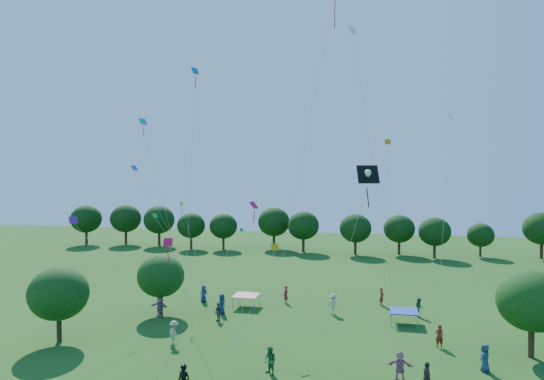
# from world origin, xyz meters

# --- Properties ---
(near_tree_west) EXTENTS (4.23, 4.23, 5.44)m
(near_tree_west) POSITION_xyz_m (-15.18, 11.79, 3.52)
(near_tree_west) COLOR #422B19
(near_tree_west) RESTS_ON ground
(near_tree_north) EXTENTS (4.02, 4.02, 5.15)m
(near_tree_north) POSITION_xyz_m (-10.99, 19.74, 3.33)
(near_tree_north) COLOR #422B19
(near_tree_north) RESTS_ON ground
(near_tree_east) EXTENTS (4.46, 4.46, 5.78)m
(near_tree_east) POSITION_xyz_m (17.14, 15.70, 3.76)
(near_tree_east) COLOR #422B19
(near_tree_east) RESTS_ON ground
(treeline) EXTENTS (88.01, 8.77, 6.77)m
(treeline) POSITION_xyz_m (-1.73, 55.43, 4.09)
(treeline) COLOR #422B19
(treeline) RESTS_ON ground
(tent_red_stripe) EXTENTS (2.20, 2.20, 1.10)m
(tent_red_stripe) POSITION_xyz_m (-4.40, 23.49, 1.04)
(tent_red_stripe) COLOR #F04C1C
(tent_red_stripe) RESTS_ON ground
(tent_blue) EXTENTS (2.20, 2.20, 1.10)m
(tent_blue) POSITION_xyz_m (9.34, 21.26, 1.04)
(tent_blue) COLOR #1B3DB4
(tent_blue) RESTS_ON ground
(crowd_person_0) EXTENTS (0.60, 0.91, 1.71)m
(crowd_person_0) POSITION_xyz_m (13.64, 12.58, 0.86)
(crowd_person_0) COLOR navy
(crowd_person_0) RESTS_ON ground
(crowd_person_1) EXTENTS (0.70, 0.71, 1.62)m
(crowd_person_1) POSITION_xyz_m (-1.10, 25.45, 0.81)
(crowd_person_1) COLOR maroon
(crowd_person_1) RESTS_ON ground
(crowd_person_2) EXTENTS (0.56, 0.85, 1.60)m
(crowd_person_2) POSITION_xyz_m (10.72, 23.60, 0.80)
(crowd_person_2) COLOR #255832
(crowd_person_2) RESTS_ON ground
(crowd_person_3) EXTENTS (1.20, 1.05, 1.71)m
(crowd_person_3) POSITION_xyz_m (-6.90, 13.01, 0.85)
(crowd_person_3) COLOR #A6A385
(crowd_person_3) RESTS_ON ground
(crowd_person_4) EXTENTS (0.69, 0.98, 1.53)m
(crowd_person_4) POSITION_xyz_m (-5.53, 18.88, 0.76)
(crowd_person_4) COLOR #3C3730
(crowd_person_4) RESTS_ON ground
(crowd_person_5) EXTENTS (1.67, 0.79, 1.72)m
(crowd_person_5) POSITION_xyz_m (-10.80, 19.03, 0.86)
(crowd_person_5) COLOR #A25E8F
(crowd_person_5) RESTS_ON ground
(crowd_person_6) EXTENTS (0.59, 0.93, 1.77)m
(crowd_person_6) POSITION_xyz_m (-5.88, 20.84, 0.88)
(crowd_person_6) COLOR navy
(crowd_person_6) RESTS_ON ground
(crowd_person_7) EXTENTS (0.56, 0.71, 1.65)m
(crowd_person_7) POSITION_xyz_m (7.67, 26.46, 0.83)
(crowd_person_7) COLOR maroon
(crowd_person_7) RESTS_ON ground
(crowd_person_8) EXTENTS (0.94, 0.86, 1.70)m
(crowd_person_8) POSITION_xyz_m (0.85, 9.44, 0.85)
(crowd_person_8) COLOR #2B6631
(crowd_person_8) RESTS_ON ground
(crowd_person_9) EXTENTS (1.26, 0.88, 1.77)m
(crowd_person_9) POSITION_xyz_m (3.54, 22.85, 0.88)
(crowd_person_9) COLOR #B9B594
(crowd_person_9) RESTS_ON ground
(crowd_person_10) EXTENTS (0.64, 1.07, 1.71)m
(crowd_person_10) POSITION_xyz_m (9.86, 8.90, 0.85)
(crowd_person_10) COLOR #38302D
(crowd_person_10) RESTS_ON ground
(crowd_person_11) EXTENTS (1.57, 0.62, 1.66)m
(crowd_person_11) POSITION_xyz_m (8.48, 10.40, 0.83)
(crowd_person_11) COLOR #A25E87
(crowd_person_11) RESTS_ON ground
(crowd_person_12) EXTENTS (0.81, 0.88, 1.59)m
(crowd_person_12) POSITION_xyz_m (-8.73, 24.20, 0.80)
(crowd_person_12) COLOR navy
(crowd_person_12) RESTS_ON ground
(crowd_person_13) EXTENTS (0.69, 0.55, 1.62)m
(crowd_person_13) POSITION_xyz_m (11.43, 16.30, 0.81)
(crowd_person_13) COLOR maroon
(crowd_person_13) RESTS_ON ground
(pirate_kite) EXTENTS (3.56, 2.83, 11.35)m
(pirate_kite) POSITION_xyz_m (6.51, 10.83, 11.98)
(pirate_kite) COLOR black
(red_high_kite) EXTENTS (4.46, 5.49, 26.09)m
(red_high_kite) POSITION_xyz_m (2.95, 19.17, 21.55)
(red_high_kite) COLOR red
(small_kite_0) EXTENTS (0.61, 4.67, 8.80)m
(small_kite_0) POSITION_xyz_m (-1.63, 14.85, 8.71)
(small_kite_0) COLOR #D10C40
(small_kite_1) EXTENTS (1.79, 5.08, 5.66)m
(small_kite_1) POSITION_xyz_m (-0.41, 15.46, 5.98)
(small_kite_1) COLOR orange
(small_kite_2) EXTENTS (1.20, 1.32, 14.77)m
(small_kite_2) POSITION_xyz_m (11.61, 14.67, 12.34)
(small_kite_2) COLOR #F0F916
(small_kite_3) EXTENTS (4.64, 1.77, 7.20)m
(small_kite_3) POSITION_xyz_m (-11.93, 22.52, 7.02)
(small_kite_3) COLOR green
(small_kite_4) EXTENTS (0.71, 1.90, 19.91)m
(small_kite_4) POSITION_xyz_m (-8.23, 20.44, 17.00)
(small_kite_4) COLOR #115FB3
(small_kite_5) EXTENTS (5.85, 3.06, 7.73)m
(small_kite_5) POSITION_xyz_m (-13.50, 12.80, 7.61)
(small_kite_5) COLOR #681890
(small_kite_6) EXTENTS (3.39, 1.77, 20.06)m
(small_kite_6) POSITION_xyz_m (6.30, 11.85, 16.08)
(small_kite_6) COLOR white
(small_kite_7) EXTENTS (4.99, 1.57, 15.67)m
(small_kite_7) POSITION_xyz_m (-12.15, 20.33, 14.03)
(small_kite_7) COLOR #0C95B4
(small_kite_8) EXTENTS (4.54, 1.69, 6.70)m
(small_kite_8) POSITION_xyz_m (-5.50, 10.23, 6.84)
(small_kite_8) COLOR #E90D3F
(small_kite_9) EXTENTS (0.56, 0.99, 13.84)m
(small_kite_9) POSITION_xyz_m (8.01, 24.95, 11.84)
(small_kite_9) COLOR orange
(small_kite_10) EXTENTS (1.99, 1.57, 8.24)m
(small_kite_10) POSITION_xyz_m (-9.83, 22.92, 7.40)
(small_kite_10) COLOR gold
(small_kite_11) EXTENTS (2.31, 5.73, 5.21)m
(small_kite_11) POSITION_xyz_m (-6.93, 27.79, 5.08)
(small_kite_11) COLOR #17813F
(small_kite_12) EXTENTS (6.73, 1.29, 11.59)m
(small_kite_12) POSITION_xyz_m (-13.81, 23.00, 10.51)
(small_kite_12) COLOR #1246B6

